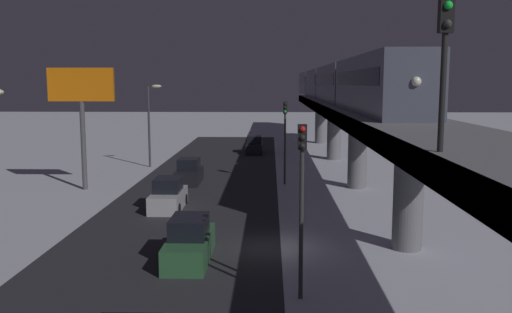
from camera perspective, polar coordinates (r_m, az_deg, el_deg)
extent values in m
plane|color=silver|center=(26.62, 1.06, -9.45)|extent=(240.00, 240.00, 0.00)
cube|color=#28282D|center=(27.08, -9.26, -9.24)|extent=(11.00, 106.63, 0.01)
cube|color=slate|center=(26.35, 15.81, 2.57)|extent=(5.00, 106.63, 0.80)
cube|color=#38383D|center=(25.86, 10.69, 2.64)|extent=(0.24, 104.50, 0.80)
cylinder|color=slate|center=(71.62, 6.73, 3.48)|extent=(1.40, 1.40, 5.23)
cylinder|color=slate|center=(56.52, 8.12, 2.33)|extent=(1.40, 1.40, 5.23)
cylinder|color=slate|center=(41.52, 10.51, 0.34)|extent=(1.40, 1.40, 5.23)
cylinder|color=slate|center=(26.77, 15.57, -3.86)|extent=(1.40, 1.40, 5.23)
cube|color=#4C5160|center=(34.47, 12.49, 7.33)|extent=(2.90, 18.00, 3.40)
cube|color=black|center=(34.47, 12.51, 8.01)|extent=(2.94, 16.20, 0.90)
cube|color=#4C5160|center=(52.85, 8.65, 7.50)|extent=(2.90, 18.00, 3.40)
cube|color=black|center=(52.85, 8.66, 7.94)|extent=(2.94, 16.20, 0.90)
cube|color=#4C5160|center=(71.35, 6.80, 7.57)|extent=(2.90, 18.00, 3.40)
cube|color=black|center=(71.35, 6.80, 7.90)|extent=(2.94, 16.20, 0.90)
cube|color=#4C5160|center=(89.89, 5.71, 7.61)|extent=(2.90, 18.00, 3.40)
cube|color=black|center=(89.89, 5.71, 7.87)|extent=(2.94, 16.20, 0.90)
sphere|color=white|center=(25.64, 16.35, 7.50)|extent=(0.44, 0.44, 0.44)
cylinder|color=black|center=(15.27, 18.85, 6.44)|extent=(0.16, 0.16, 3.20)
cube|color=black|center=(15.36, 19.17, 13.72)|extent=(0.36, 0.28, 0.90)
sphere|color=#19F23F|center=(15.24, 19.40, 14.63)|extent=(0.22, 0.22, 0.22)
sphere|color=#333333|center=(15.19, 19.32, 12.91)|extent=(0.22, 0.22, 0.22)
cube|color=#B2B2B7|center=(34.81, -9.11, -4.49)|extent=(1.80, 4.39, 1.10)
cube|color=black|center=(34.62, -9.14, -2.90)|extent=(1.58, 2.11, 0.87)
cylinder|color=black|center=(33.41, -8.08, -5.40)|extent=(0.20, 0.64, 0.64)
cylinder|color=black|center=(33.73, -10.96, -5.33)|extent=(0.20, 0.64, 0.64)
cylinder|color=black|center=(36.03, -7.36, -4.42)|extent=(0.20, 0.64, 0.64)
cylinder|color=black|center=(36.33, -10.03, -4.37)|extent=(0.20, 0.64, 0.64)
cube|color=black|center=(43.27, -6.99, -2.05)|extent=(1.80, 4.17, 1.10)
cube|color=black|center=(43.12, -7.01, -0.76)|extent=(1.58, 2.00, 0.87)
cube|color=black|center=(61.11, -0.17, 0.86)|extent=(1.80, 4.32, 1.10)
cube|color=black|center=(61.00, -0.17, 1.78)|extent=(1.58, 2.07, 0.87)
cube|color=#2D6038|center=(24.85, -6.92, -9.44)|extent=(1.80, 4.73, 1.10)
cube|color=black|center=(24.58, -6.96, -7.24)|extent=(1.58, 2.27, 0.87)
cylinder|color=#2D2D2D|center=(19.95, 4.73, -7.15)|extent=(0.16, 0.16, 5.50)
cube|color=black|center=(19.38, 4.83, 2.03)|extent=(0.32, 0.32, 0.90)
sphere|color=red|center=(19.18, 4.88, 2.87)|extent=(0.20, 0.20, 0.20)
sphere|color=black|center=(19.20, 4.87, 1.98)|extent=(0.20, 0.20, 0.20)
sphere|color=black|center=(19.24, 4.86, 1.09)|extent=(0.20, 0.20, 0.20)
cylinder|color=#2D2D2D|center=(42.25, 3.02, 0.77)|extent=(0.16, 0.16, 5.50)
cube|color=black|center=(41.99, 3.05, 5.11)|extent=(0.32, 0.32, 0.90)
sphere|color=black|center=(41.79, 3.06, 5.51)|extent=(0.20, 0.20, 0.20)
sphere|color=black|center=(41.81, 3.06, 5.10)|extent=(0.20, 0.20, 0.20)
sphere|color=#19E53F|center=(41.82, 3.06, 4.69)|extent=(0.20, 0.20, 0.20)
cylinder|color=#4C4C51|center=(42.02, -17.52, 1.07)|extent=(0.36, 0.36, 6.50)
cube|color=orange|center=(41.77, -17.77, 7.14)|extent=(4.80, 0.30, 2.40)
cylinder|color=#38383D|center=(51.84, -11.07, 3.04)|extent=(0.20, 0.20, 7.50)
ellipsoid|color=#F4E5B2|center=(51.51, -10.31, 7.21)|extent=(0.90, 0.44, 0.30)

